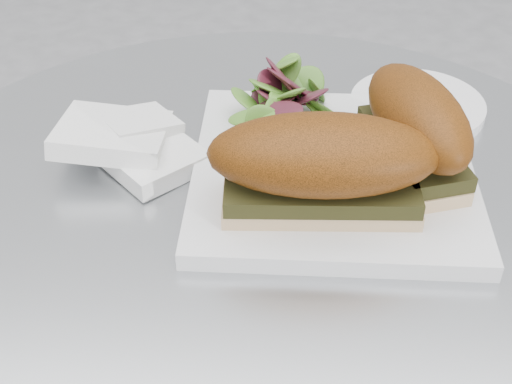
{
  "coord_description": "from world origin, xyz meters",
  "views": [
    {
      "loc": [
        0.02,
        -0.44,
        1.12
      ],
      "look_at": [
        -0.0,
        -0.01,
        0.77
      ],
      "focal_mm": 50.0,
      "sensor_mm": 36.0,
      "label": 1
    }
  ],
  "objects_px": {
    "sandwich_left": "(323,164)",
    "sandwich_right": "(417,125)",
    "plate": "(332,172)",
    "saucer": "(417,106)"
  },
  "relations": [
    {
      "from": "sandwich_left",
      "to": "sandwich_right",
      "type": "xyz_separation_m",
      "value": [
        0.08,
        0.06,
        0.0
      ]
    },
    {
      "from": "sandwich_left",
      "to": "sandwich_right",
      "type": "bearing_deg",
      "value": 34.47
    },
    {
      "from": "plate",
      "to": "sandwich_right",
      "type": "relative_size",
      "value": 1.51
    },
    {
      "from": "plate",
      "to": "sandwich_left",
      "type": "distance_m",
      "value": 0.08
    },
    {
      "from": "sandwich_right",
      "to": "saucer",
      "type": "distance_m",
      "value": 0.13
    },
    {
      "from": "sandwich_left",
      "to": "plate",
      "type": "bearing_deg",
      "value": 75.16
    },
    {
      "from": "sandwich_right",
      "to": "saucer",
      "type": "bearing_deg",
      "value": 152.2
    },
    {
      "from": "plate",
      "to": "saucer",
      "type": "height_order",
      "value": "plate"
    },
    {
      "from": "sandwich_left",
      "to": "sandwich_right",
      "type": "relative_size",
      "value": 1.14
    },
    {
      "from": "sandwich_left",
      "to": "sandwich_right",
      "type": "distance_m",
      "value": 0.1
    }
  ]
}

